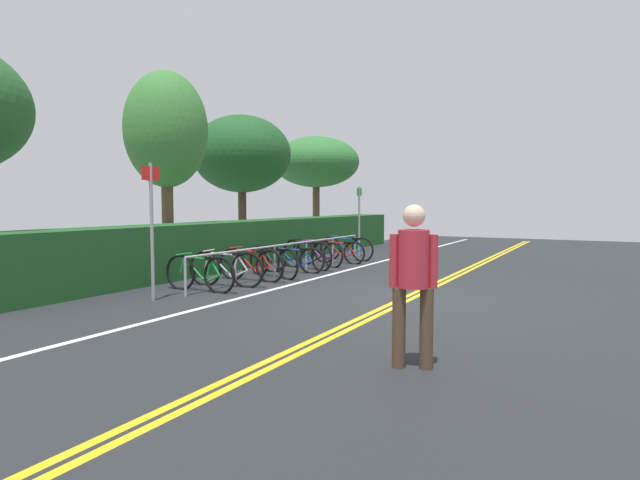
# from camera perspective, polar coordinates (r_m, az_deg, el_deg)

# --- Properties ---
(ground_plane) EXTENTS (35.26, 11.64, 0.05)m
(ground_plane) POSITION_cam_1_polar(r_m,az_deg,el_deg) (9.66, 9.48, -6.37)
(ground_plane) COLOR #232628
(centre_line_yellow_inner) EXTENTS (31.74, 0.10, 0.00)m
(centre_line_yellow_inner) POSITION_cam_1_polar(r_m,az_deg,el_deg) (9.63, 9.94, -6.25)
(centre_line_yellow_inner) COLOR gold
(centre_line_yellow_inner) RESTS_ON ground_plane
(centre_line_yellow_outer) EXTENTS (31.74, 0.10, 0.00)m
(centre_line_yellow_outer) POSITION_cam_1_polar(r_m,az_deg,el_deg) (9.68, 9.03, -6.18)
(centre_line_yellow_outer) COLOR gold
(centre_line_yellow_outer) RESTS_ON ground_plane
(bike_lane_stripe_white) EXTENTS (31.74, 0.12, 0.00)m
(bike_lane_stripe_white) POSITION_cam_1_polar(r_m,az_deg,el_deg) (10.81, -4.00, -5.07)
(bike_lane_stripe_white) COLOR white
(bike_lane_stripe_white) RESTS_ON ground_plane
(bike_rack) EXTENTS (7.40, 0.05, 0.74)m
(bike_rack) POSITION_cam_1_polar(r_m,az_deg,el_deg) (12.86, -3.14, -1.09)
(bike_rack) COLOR #9EA0A5
(bike_rack) RESTS_ON ground_plane
(bicycle_0) EXTENTS (0.46, 1.69, 0.75)m
(bicycle_0) POSITION_cam_1_polar(r_m,az_deg,el_deg) (10.46, -12.88, -3.53)
(bicycle_0) COLOR black
(bicycle_0) RESTS_ON ground_plane
(bicycle_1) EXTENTS (0.49, 1.70, 0.77)m
(bicycle_1) POSITION_cam_1_polar(r_m,az_deg,el_deg) (10.98, -10.13, -3.08)
(bicycle_1) COLOR black
(bicycle_1) RESTS_ON ground_plane
(bicycle_2) EXTENTS (0.46, 1.75, 0.76)m
(bicycle_2) POSITION_cam_1_polar(r_m,az_deg,el_deg) (11.69, -7.49, -2.65)
(bicycle_2) COLOR black
(bicycle_2) RESTS_ON ground_plane
(bicycle_3) EXTENTS (0.69, 1.73, 0.75)m
(bicycle_3) POSITION_cam_1_polar(r_m,az_deg,el_deg) (12.18, -5.10, -2.38)
(bicycle_3) COLOR black
(bicycle_3) RESTS_ON ground_plane
(bicycle_4) EXTENTS (0.52, 1.61, 0.68)m
(bicycle_4) POSITION_cam_1_polar(r_m,az_deg,el_deg) (12.92, -2.96, -2.16)
(bicycle_4) COLOR black
(bicycle_4) RESTS_ON ground_plane
(bicycle_5) EXTENTS (0.65, 1.80, 0.79)m
(bicycle_5) POSITION_cam_1_polar(r_m,az_deg,el_deg) (13.64, -1.45, -1.60)
(bicycle_5) COLOR black
(bicycle_5) RESTS_ON ground_plane
(bicycle_6) EXTENTS (0.57, 1.71, 0.72)m
(bicycle_6) POSITION_cam_1_polar(r_m,az_deg,el_deg) (14.28, -0.14, -1.48)
(bicycle_6) COLOR black
(bicycle_6) RESTS_ON ground_plane
(bicycle_7) EXTENTS (0.46, 1.63, 0.69)m
(bicycle_7) POSITION_cam_1_polar(r_m,az_deg,el_deg) (14.94, 2.08, -1.29)
(bicycle_7) COLOR black
(bicycle_7) RESTS_ON ground_plane
(bicycle_8) EXTENTS (0.46, 1.82, 0.75)m
(bicycle_8) POSITION_cam_1_polar(r_m,az_deg,el_deg) (15.74, 2.85, -0.91)
(bicycle_8) COLOR black
(bicycle_8) RESTS_ON ground_plane
(pedestrian) EXTENTS (0.32, 0.47, 1.70)m
(pedestrian) POSITION_cam_1_polar(r_m,az_deg,el_deg) (5.51, 10.06, -3.70)
(pedestrian) COLOR #4C3826
(pedestrian) RESTS_ON ground_plane
(sign_post_near) EXTENTS (0.36, 0.06, 2.40)m
(sign_post_near) POSITION_cam_1_polar(r_m,az_deg,el_deg) (9.63, -17.75, 2.21)
(sign_post_near) COLOR gray
(sign_post_near) RESTS_ON ground_plane
(sign_post_far) EXTENTS (0.36, 0.06, 2.23)m
(sign_post_far) POSITION_cam_1_polar(r_m,az_deg,el_deg) (16.79, 4.26, 2.79)
(sign_post_far) COLOR gray
(sign_post_far) RESTS_ON ground_plane
(hedge_backdrop) EXTENTS (16.35, 1.12, 1.22)m
(hedge_backdrop) POSITION_cam_1_polar(r_m,az_deg,el_deg) (15.20, -6.56, -0.13)
(hedge_backdrop) COLOR #1C4C21
(hedge_backdrop) RESTS_ON ground_plane
(tree_mid) EXTENTS (2.09, 2.09, 5.03)m
(tree_mid) POSITION_cam_1_polar(r_m,az_deg,el_deg) (14.17, -16.32, 11.26)
(tree_mid) COLOR brown
(tree_mid) RESTS_ON ground_plane
(tree_far_right) EXTENTS (3.22, 3.22, 4.56)m
(tree_far_right) POSITION_cam_1_polar(r_m,az_deg,el_deg) (17.65, -8.47, 9.14)
(tree_far_right) COLOR #473323
(tree_far_right) RESTS_ON ground_plane
(tree_extra) EXTENTS (3.49, 3.49, 4.37)m
(tree_extra) POSITION_cam_1_polar(r_m,az_deg,el_deg) (21.53, -0.42, 8.39)
(tree_extra) COLOR brown
(tree_extra) RESTS_ON ground_plane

